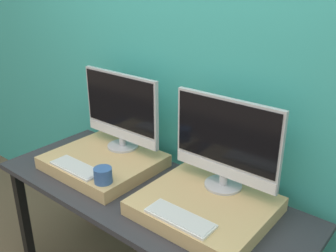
{
  "coord_description": "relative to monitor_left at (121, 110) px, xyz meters",
  "views": [
    {
      "loc": [
        1.11,
        -0.86,
        1.73
      ],
      "look_at": [
        0.0,
        0.51,
        1.0
      ],
      "focal_mm": 40.0,
      "sensor_mm": 36.0,
      "label": 1
    }
  ],
  "objects": [
    {
      "name": "keyboard_right",
      "position": [
        0.68,
        -0.34,
        -0.22
      ],
      "size": [
        0.31,
        0.11,
        0.01
      ],
      "color": "silver",
      "rests_on": "wooden_riser_right"
    },
    {
      "name": "wooden_riser_right",
      "position": [
        0.68,
        -0.15,
        -0.27
      ],
      "size": [
        0.57,
        0.5,
        0.07
      ],
      "color": "tan",
      "rests_on": "workbench"
    },
    {
      "name": "mug",
      "position": [
        0.21,
        -0.34,
        -0.19
      ],
      "size": [
        0.09,
        0.09,
        0.08
      ],
      "color": "#335693",
      "rests_on": "wooden_riser_left"
    },
    {
      "name": "keyboard_left",
      "position": [
        0.0,
        -0.34,
        -0.22
      ],
      "size": [
        0.31,
        0.11,
        0.01
      ],
      "color": "silver",
      "rests_on": "wooden_riser_left"
    },
    {
      "name": "wooden_riser_left",
      "position": [
        -0.0,
        -0.15,
        -0.27
      ],
      "size": [
        0.57,
        0.5,
        0.07
      ],
      "color": "tan",
      "rests_on": "workbench"
    },
    {
      "name": "wall_back",
      "position": [
        0.34,
        0.21,
        0.29
      ],
      "size": [
        8.0,
        0.04,
        2.6
      ],
      "color": "teal",
      "rests_on": "ground_plane"
    },
    {
      "name": "workbench",
      "position": [
        0.34,
        -0.18,
        -0.38
      ],
      "size": [
        1.68,
        0.65,
        0.71
      ],
      "color": "#2D2D33",
      "rests_on": "ground_plane"
    },
    {
      "name": "monitor_left",
      "position": [
        0.0,
        0.0,
        0.0
      ],
      "size": [
        0.54,
        0.18,
        0.44
      ],
      "color": "#B2B2B7",
      "rests_on": "wooden_riser_left"
    },
    {
      "name": "monitor_right",
      "position": [
        0.68,
        0.0,
        0.0
      ],
      "size": [
        0.54,
        0.18,
        0.44
      ],
      "color": "#B2B2B7",
      "rests_on": "wooden_riser_right"
    }
  ]
}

